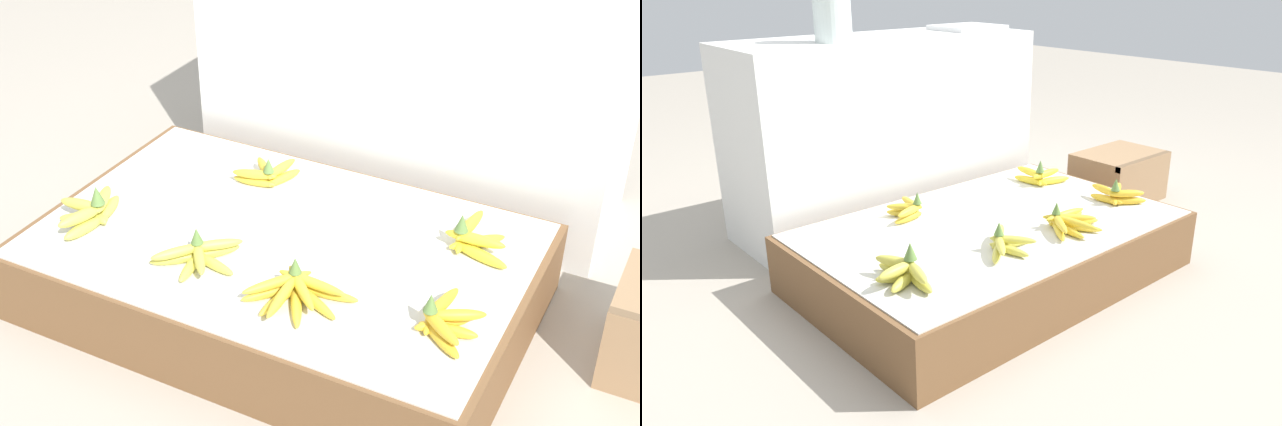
% 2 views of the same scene
% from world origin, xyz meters
% --- Properties ---
extents(ground_plane, '(10.00, 10.00, 0.00)m').
position_xyz_m(ground_plane, '(0.00, 0.00, 0.00)').
color(ground_plane, '#A89E8E').
extents(display_platform, '(1.12, 0.72, 0.18)m').
position_xyz_m(display_platform, '(0.00, 0.00, 0.09)').
color(display_platform, brown).
rests_on(display_platform, ground_plane).
extents(back_vendor_table, '(1.12, 0.41, 0.68)m').
position_xyz_m(back_vendor_table, '(0.06, 0.63, 0.34)').
color(back_vendor_table, white).
rests_on(back_vendor_table, ground_plane).
extents(wooden_crate, '(0.35, 0.26, 0.20)m').
position_xyz_m(wooden_crate, '(0.89, 0.17, 0.10)').
color(wooden_crate, '#997551').
rests_on(wooden_crate, ground_plane).
extents(banana_bunch_front_left, '(0.13, 0.21, 0.10)m').
position_xyz_m(banana_bunch_front_left, '(-0.43, -0.14, 0.21)').
color(banana_bunch_front_left, gold).
rests_on(banana_bunch_front_left, display_platform).
extents(banana_bunch_front_midleft, '(0.19, 0.18, 0.08)m').
position_xyz_m(banana_bunch_front_midleft, '(-0.12, -0.17, 0.21)').
color(banana_bunch_front_midleft, gold).
rests_on(banana_bunch_front_midleft, display_platform).
extents(banana_bunch_front_midright, '(0.22, 0.18, 0.08)m').
position_xyz_m(banana_bunch_front_midright, '(0.13, -0.18, 0.21)').
color(banana_bunch_front_midright, gold).
rests_on(banana_bunch_front_midright, display_platform).
extents(banana_bunch_front_right, '(0.13, 0.18, 0.09)m').
position_xyz_m(banana_bunch_front_right, '(0.43, -0.14, 0.21)').
color(banana_bunch_front_right, gold).
rests_on(banana_bunch_front_right, display_platform).
extents(banana_bunch_middle_midleft, '(0.14, 0.14, 0.08)m').
position_xyz_m(banana_bunch_middle_midleft, '(-0.16, 0.20, 0.21)').
color(banana_bunch_middle_midleft, gold).
rests_on(banana_bunch_middle_midleft, display_platform).
extents(banana_bunch_middle_right, '(0.16, 0.17, 0.09)m').
position_xyz_m(banana_bunch_middle_right, '(0.39, 0.16, 0.21)').
color(banana_bunch_middle_right, yellow).
rests_on(banana_bunch_middle_right, display_platform).
extents(glass_jar, '(0.13, 0.13, 0.19)m').
position_xyz_m(glass_jar, '(-0.17, 0.56, 0.78)').
color(glass_jar, silver).
rests_on(glass_jar, back_vendor_table).
extents(foam_tray_white, '(0.24, 0.21, 0.02)m').
position_xyz_m(foam_tray_white, '(0.45, 0.63, 0.69)').
color(foam_tray_white, white).
rests_on(foam_tray_white, back_vendor_table).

